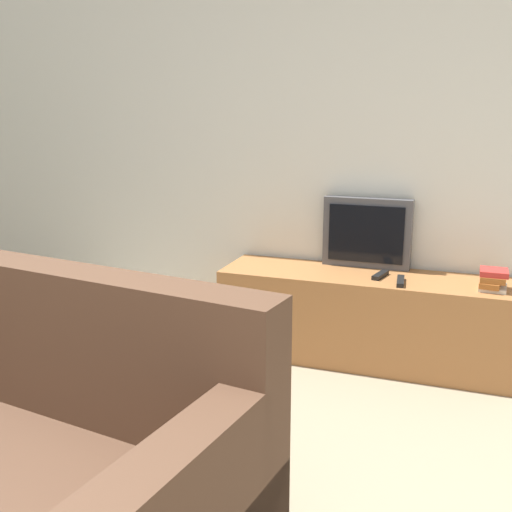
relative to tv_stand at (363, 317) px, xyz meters
name	(u,v)px	position (x,y,z in m)	size (l,w,h in m)	color
wall_back	(326,136)	(-0.32, 0.28, 1.04)	(9.00, 0.06, 2.60)	silver
tv_stand	(363,317)	(0.00, 0.00, 0.00)	(1.68, 0.47, 0.52)	#9E6638
television	(367,233)	(-0.03, 0.19, 0.47)	(0.53, 0.09, 0.42)	#4C4C51
book_stack	(493,280)	(0.69, -0.06, 0.32)	(0.15, 0.18, 0.11)	silver
remote_on_stand	(380,275)	(0.09, -0.02, 0.27)	(0.08, 0.18, 0.02)	black
remote_secondary	(401,281)	(0.21, -0.10, 0.27)	(0.06, 0.19, 0.02)	black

